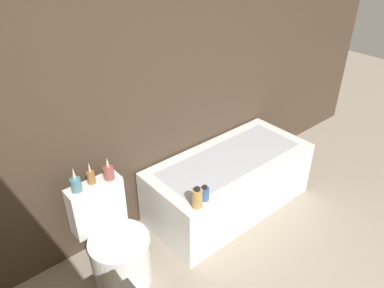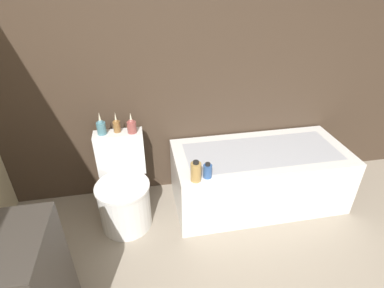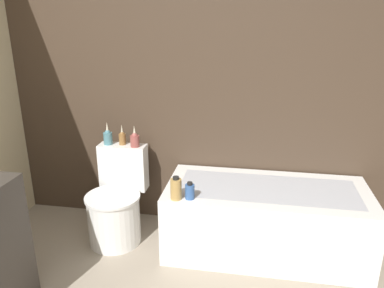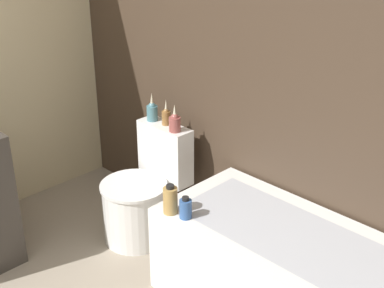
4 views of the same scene
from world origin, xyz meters
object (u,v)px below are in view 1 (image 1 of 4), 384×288
vase_silver (91,176)px  shampoo_bottle_tall (197,198)px  bathtub (229,182)px  toilet (116,247)px  vase_gold (76,183)px  shampoo_bottle_short (205,194)px  vase_bronze (109,171)px

vase_silver → shampoo_bottle_tall: bearing=-41.2°
bathtub → toilet: (-1.20, -0.03, 0.02)m
vase_gold → shampoo_bottle_short: vase_gold is taller
vase_bronze → toilet: bearing=-121.8°
vase_gold → shampoo_bottle_short: size_ratio=1.52×
toilet → shampoo_bottle_tall: 0.70m
bathtub → vase_bronze: vase_bronze is taller
shampoo_bottle_tall → shampoo_bottle_short: (0.09, 0.02, -0.02)m
bathtub → shampoo_bottle_tall: (-0.64, -0.29, 0.34)m
toilet → vase_silver: (0.00, 0.23, 0.52)m
toilet → vase_silver: vase_silver is taller
shampoo_bottle_short → bathtub: bearing=25.9°
vase_silver → shampoo_bottle_short: bearing=-35.5°
toilet → shampoo_bottle_tall: size_ratio=4.35×
vase_gold → vase_silver: (0.12, 0.02, -0.01)m
vase_gold → vase_bronze: bearing=-4.9°
shampoo_bottle_tall → shampoo_bottle_short: shampoo_bottle_tall is taller
shampoo_bottle_short → toilet: bearing=160.1°
bathtub → toilet: size_ratio=2.04×
vase_bronze → shampoo_bottle_tall: size_ratio=1.06×
bathtub → vase_gold: bearing=172.0°
shampoo_bottle_tall → shampoo_bottle_short: 0.10m
vase_silver → shampoo_bottle_tall: vase_silver is taller
vase_bronze → shampoo_bottle_short: vase_bronze is taller
vase_gold → shampoo_bottle_short: 0.92m
shampoo_bottle_short → vase_bronze: bearing=141.1°
vase_bronze → shampoo_bottle_short: size_ratio=1.43×
vase_gold → vase_silver: vase_gold is taller
bathtub → vase_gold: (-1.32, 0.19, 0.54)m
bathtub → shampoo_bottle_tall: bearing=-155.8°
vase_gold → toilet: bearing=-60.8°
toilet → vase_gold: vase_gold is taller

